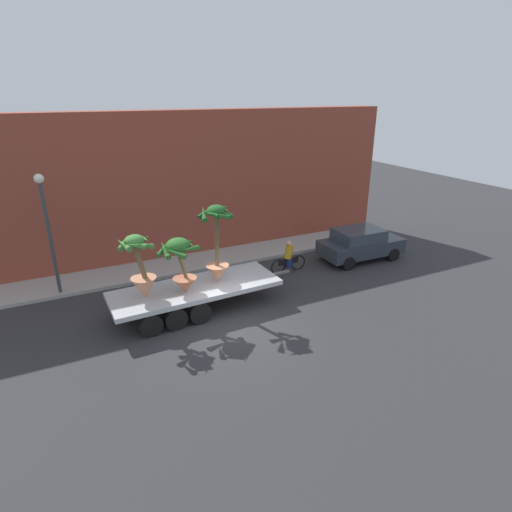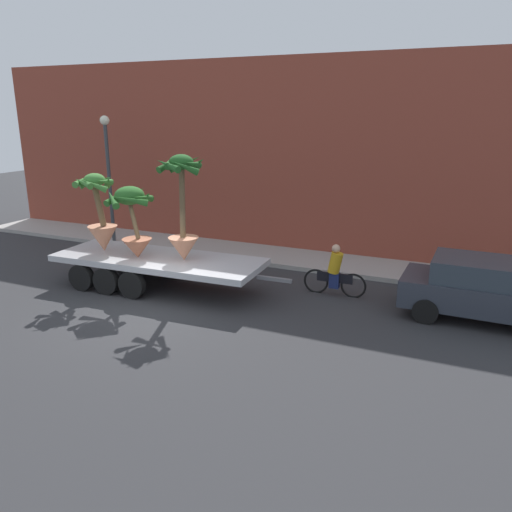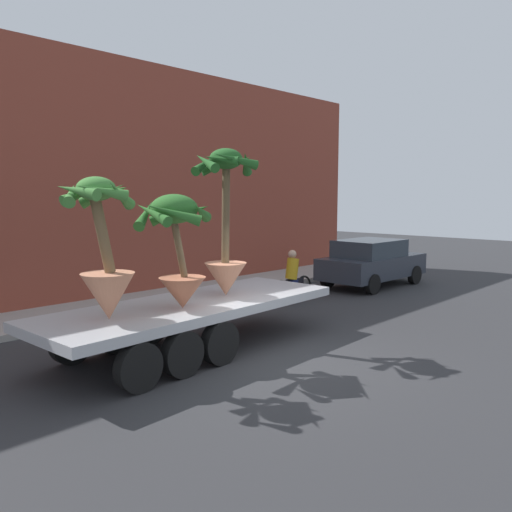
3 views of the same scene
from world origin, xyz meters
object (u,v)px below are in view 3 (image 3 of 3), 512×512
object	(u,v)px
potted_palm_middle	(104,257)
potted_palm_front	(177,245)
parked_car	(372,262)
flatbed_trailer	(182,315)
cyclist	(292,279)
potted_palm_rear	(225,225)

from	to	relation	value
potted_palm_middle	potted_palm_front	xyz separation A→B (m)	(1.37, -0.19, 0.12)
potted_palm_front	parked_car	xyz separation A→B (m)	(9.47, 1.69, -1.34)
flatbed_trailer	potted_palm_middle	bearing A→B (deg)	-176.08
flatbed_trailer	potted_palm_front	size ratio (longest dim) A/B	3.51
potted_palm_front	cyclist	size ratio (longest dim) A/B	1.14
potted_palm_rear	potted_palm_middle	xyz separation A→B (m)	(-2.86, -0.14, -0.40)
flatbed_trailer	potted_palm_rear	distance (m)	2.05
potted_palm_rear	potted_palm_front	xyz separation A→B (m)	(-1.49, -0.33, -0.28)
flatbed_trailer	potted_palm_front	world-z (taller)	potted_palm_front
flatbed_trailer	potted_palm_front	xyz separation A→B (m)	(-0.31, -0.31, 1.40)
potted_palm_rear	cyclist	size ratio (longest dim) A/B	1.64
potted_palm_rear	cyclist	distance (m)	4.69
potted_palm_middle	potted_palm_front	bearing A→B (deg)	-7.96
potted_palm_front	flatbed_trailer	bearing A→B (deg)	44.84
potted_palm_front	potted_palm_rear	bearing A→B (deg)	12.41
flatbed_trailer	cyclist	xyz separation A→B (m)	(5.23, 1.60, -0.10)
flatbed_trailer	potted_palm_rear	size ratio (longest dim) A/B	2.43
potted_palm_middle	parked_car	xyz separation A→B (m)	(10.85, 1.50, -1.22)
potted_palm_front	cyclist	world-z (taller)	potted_palm_front
flatbed_trailer	potted_palm_front	distance (m)	1.46
flatbed_trailer	parked_car	size ratio (longest dim) A/B	1.78
potted_palm_front	parked_car	world-z (taller)	potted_palm_front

